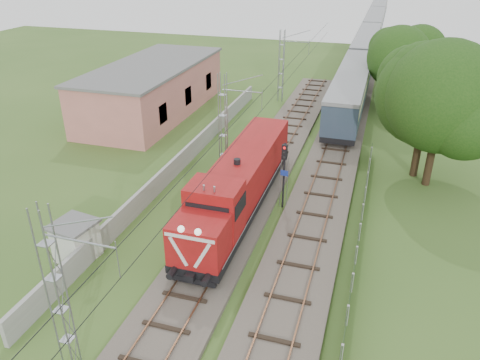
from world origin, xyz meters
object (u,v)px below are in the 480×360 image
(coach_rake, at_px, (371,33))
(signal_post, at_px, (284,165))
(relay_hut, at_px, (76,241))
(locomotive, at_px, (239,183))

(coach_rake, height_order, signal_post, signal_post)
(coach_rake, relative_size, relay_hut, 36.82)
(locomotive, xyz_separation_m, coach_rake, (5.00, 60.25, 0.40))
(coach_rake, xyz_separation_m, relay_hut, (-12.40, -67.90, -1.45))
(locomotive, relative_size, relay_hut, 6.59)
(signal_post, bearing_deg, locomotive, -150.52)
(signal_post, height_order, relay_hut, signal_post)
(locomotive, height_order, signal_post, signal_post)
(signal_post, xyz_separation_m, relay_hut, (-10.04, -9.14, -2.10))
(coach_rake, bearing_deg, locomotive, -94.74)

